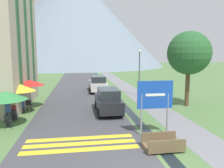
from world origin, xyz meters
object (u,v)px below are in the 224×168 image
object	(u,v)px
person_standing_terrace	(8,110)
person_seated_near	(22,104)
parked_car_far	(98,84)
streetlamp	(139,68)
cafe_umbrella_middle_yellow	(20,88)
cafe_umbrella_front_green	(6,95)
cafe_chair_far_right	(29,104)
footbridge	(163,145)
cafe_chair_near_right	(13,114)
cafe_umbrella_rear_red	(30,83)
person_seated_far	(14,111)
tree_by_path	(189,53)
parked_car_near	(108,100)
road_sign	(155,99)
cafe_chair_nearest	(8,120)

from	to	relation	value
person_standing_terrace	person_seated_near	bearing A→B (deg)	89.27
parked_car_far	streetlamp	bearing A→B (deg)	-38.28
cafe_umbrella_middle_yellow	cafe_umbrella_front_green	bearing A→B (deg)	-92.37
cafe_chair_far_right	person_standing_terrace	world-z (taller)	person_standing_terrace
person_standing_terrace	streetlamp	distance (m)	13.57
person_seated_near	cafe_umbrella_middle_yellow	bearing A→B (deg)	-96.88
person_seated_near	streetlamp	world-z (taller)	streetlamp
cafe_chair_far_right	streetlamp	world-z (taller)	streetlamp
footbridge	cafe_chair_near_right	size ratio (longest dim) A/B	2.00
cafe_umbrella_rear_red	person_standing_terrace	xyz separation A→B (m)	(-0.32, -4.76, -1.02)
cafe_umbrella_rear_red	person_seated_far	world-z (taller)	cafe_umbrella_rear_red
parked_car_far	tree_by_path	size ratio (longest dim) A/B	0.74
cafe_umbrella_rear_red	cafe_chair_near_right	bearing A→B (deg)	-95.43
streetlamp	cafe_umbrella_rear_red	bearing A→B (deg)	-159.59
person_seated_near	tree_by_path	world-z (taller)	tree_by_path
parked_car_near	cafe_umbrella_middle_yellow	world-z (taller)	cafe_umbrella_middle_yellow
road_sign	footbridge	distance (m)	2.57
parked_car_near	footbridge	bearing A→B (deg)	-76.67
person_standing_terrace	person_seated_far	bearing A→B (deg)	92.88
parked_car_far	streetlamp	size ratio (longest dim) A/B	0.96
cafe_umbrella_rear_red	tree_by_path	world-z (taller)	tree_by_path
cafe_umbrella_rear_red	person_standing_terrace	bearing A→B (deg)	-93.90
cafe_chair_near_right	cafe_umbrella_middle_yellow	xyz separation A→B (m)	(0.05, 1.94, 1.43)
footbridge	cafe_chair_nearest	size ratio (longest dim) A/B	2.00
cafe_chair_nearest	tree_by_path	world-z (taller)	tree_by_path
person_seated_near	parked_car_near	bearing A→B (deg)	-6.66
person_seated_far	person_seated_near	bearing A→B (deg)	86.40
parked_car_near	cafe_umbrella_middle_yellow	size ratio (longest dim) A/B	1.95
cafe_chair_nearest	person_seated_near	size ratio (longest dim) A/B	0.71
cafe_umbrella_middle_yellow	road_sign	bearing A→B (deg)	-33.32
cafe_umbrella_middle_yellow	tree_by_path	xyz separation A→B (m)	(13.16, 0.59, 2.46)
cafe_chair_far_right	cafe_chair_nearest	xyz separation A→B (m)	(-0.25, -4.11, 0.00)
road_sign	cafe_chair_nearest	distance (m)	8.54
parked_car_far	cafe_chair_near_right	xyz separation A→B (m)	(-6.41, -10.69, -0.40)
parked_car_near	streetlamp	distance (m)	7.58
cafe_umbrella_middle_yellow	cafe_chair_far_right	bearing A→B (deg)	71.46
road_sign	person_seated_far	bearing A→B (deg)	155.13
road_sign	person_seated_near	size ratio (longest dim) A/B	2.47
footbridge	cafe_umbrella_middle_yellow	bearing A→B (deg)	137.43
parked_car_far	cafe_umbrella_middle_yellow	bearing A→B (deg)	-126.02
cafe_chair_far_right	person_seated_near	world-z (taller)	person_seated_near
parked_car_near	tree_by_path	world-z (taller)	tree_by_path
footbridge	parked_car_far	distance (m)	16.11
cafe_umbrella_middle_yellow	streetlamp	distance (m)	11.83
cafe_umbrella_front_green	cafe_umbrella_middle_yellow	distance (m)	2.82
streetlamp	tree_by_path	bearing A→B (deg)	-60.96
cafe_umbrella_middle_yellow	tree_by_path	distance (m)	13.40
footbridge	cafe_chair_far_right	size ratio (longest dim) A/B	2.00
cafe_umbrella_front_green	person_seated_far	distance (m)	1.78
person_seated_far	parked_car_far	bearing A→B (deg)	57.95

